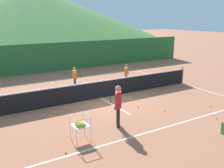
{
  "coord_description": "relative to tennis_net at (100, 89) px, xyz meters",
  "views": [
    {
      "loc": [
        -6.25,
        -11.58,
        4.29
      ],
      "look_at": [
        -0.01,
        -1.25,
        1.07
      ],
      "focal_mm": 40.33,
      "sensor_mm": 36.0,
      "label": 1
    }
  ],
  "objects": [
    {
      "name": "windscreen_fence",
      "position": [
        0.0,
        8.18,
        0.66
      ],
      "size": [
        26.91,
        0.08,
        2.32
      ],
      "primitive_type": "cube",
      "color": "#286B33",
      "rests_on": "ground"
    },
    {
      "name": "tennis_ball_2",
      "position": [
        0.89,
        -2.24,
        -0.47
      ],
      "size": [
        0.07,
        0.07,
        0.07
      ],
      "primitive_type": "sphere",
      "color": "yellow",
      "rests_on": "ground"
    },
    {
      "name": "tennis_ball_0",
      "position": [
        -3.4,
        -0.95,
        -0.47
      ],
      "size": [
        0.07,
        0.07,
        0.07
      ],
      "primitive_type": "sphere",
      "color": "yellow",
      "rests_on": "ground"
    },
    {
      "name": "ball_cart",
      "position": [
        -2.94,
        -3.9,
        0.1
      ],
      "size": [
        0.58,
        0.58,
        0.9
      ],
      "color": "#B7B7BC",
      "rests_on": "ground"
    },
    {
      "name": "hill_1",
      "position": [
        9.89,
        51.02,
        5.12
      ],
      "size": [
        57.69,
        57.69,
        11.23
      ],
      "primitive_type": "cone",
      "color": "#427A38",
      "rests_on": "ground"
    },
    {
      "name": "line_sideline_east",
      "position": [
        6.12,
        0.0,
        -0.5
      ],
      "size": [
        0.08,
        9.84,
        0.01
      ],
      "primitive_type": "cube",
      "color": "white",
      "rests_on": "ground"
    },
    {
      "name": "line_baseline_far",
      "position": [
        0.0,
        5.13,
        -0.5
      ],
      "size": [
        12.23,
        0.08,
        0.01
      ],
      "primitive_type": "cube",
      "color": "white",
      "rests_on": "ground"
    },
    {
      "name": "student_1",
      "position": [
        2.84,
        1.65,
        0.3
      ],
      "size": [
        0.49,
        0.48,
        1.34
      ],
      "color": "navy",
      "rests_on": "ground"
    },
    {
      "name": "tennis_ball_5",
      "position": [
        2.95,
        -5.18,
        -0.47
      ],
      "size": [
        0.07,
        0.07,
        0.07
      ],
      "primitive_type": "sphere",
      "color": "yellow",
      "rests_on": "ground"
    },
    {
      "name": "line_baseline_near",
      "position": [
        0.0,
        -4.71,
        -0.5
      ],
      "size": [
        12.23,
        0.08,
        0.01
      ],
      "primitive_type": "cube",
      "color": "white",
      "rests_on": "ground"
    },
    {
      "name": "instructor",
      "position": [
        -1.16,
        -3.61,
        0.52
      ],
      "size": [
        0.55,
        0.84,
        1.7
      ],
      "color": "black",
      "rests_on": "ground"
    },
    {
      "name": "student_0",
      "position": [
        -0.46,
        2.4,
        0.32
      ],
      "size": [
        0.42,
        0.71,
        1.36
      ],
      "color": "navy",
      "rests_on": "ground"
    },
    {
      "name": "tennis_ball_4",
      "position": [
        -3.75,
        -4.51,
        -0.47
      ],
      "size": [
        0.07,
        0.07,
        0.07
      ],
      "primitive_type": "sphere",
      "color": "yellow",
      "rests_on": "ground"
    },
    {
      "name": "tennis_ball_6",
      "position": [
        3.97,
        -4.05,
        -0.47
      ],
      "size": [
        0.07,
        0.07,
        0.07
      ],
      "primitive_type": "sphere",
      "color": "yellow",
      "rests_on": "ground"
    },
    {
      "name": "tennis_net",
      "position": [
        0.0,
        0.0,
        0.0
      ],
      "size": [
        12.57,
        0.08,
        1.05
      ],
      "color": "#333338",
      "rests_on": "ground"
    },
    {
      "name": "tennis_ball_1",
      "position": [
        1.6,
        -3.39,
        -0.47
      ],
      "size": [
        0.07,
        0.07,
        0.07
      ],
      "primitive_type": "sphere",
      "color": "yellow",
      "rests_on": "ground"
    },
    {
      "name": "tennis_ball_8",
      "position": [
        -3.22,
        -1.26,
        -0.47
      ],
      "size": [
        0.07,
        0.07,
        0.07
      ],
      "primitive_type": "sphere",
      "color": "yellow",
      "rests_on": "ground"
    },
    {
      "name": "ground_plane",
      "position": [
        0.0,
        0.0,
        -0.5
      ],
      "size": [
        120.0,
        120.0,
        0.0
      ],
      "primitive_type": "plane",
      "color": "#A86647"
    },
    {
      "name": "tennis_ball_3",
      "position": [
        -0.26,
        -1.01,
        -0.47
      ],
      "size": [
        0.07,
        0.07,
        0.07
      ],
      "primitive_type": "sphere",
      "color": "yellow",
      "rests_on": "ground"
    },
    {
      "name": "line_service_center",
      "position": [
        0.0,
        0.0,
        -0.5
      ],
      "size": [
        0.08,
        5.74,
        0.01
      ],
      "primitive_type": "cube",
      "color": "white",
      "rests_on": "ground"
    },
    {
      "name": "tennis_ball_7",
      "position": [
        1.51,
        -0.85,
        -0.47
      ],
      "size": [
        0.07,
        0.07,
        0.07
      ],
      "primitive_type": "sphere",
      "color": "yellow",
      "rests_on": "ground"
    }
  ]
}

